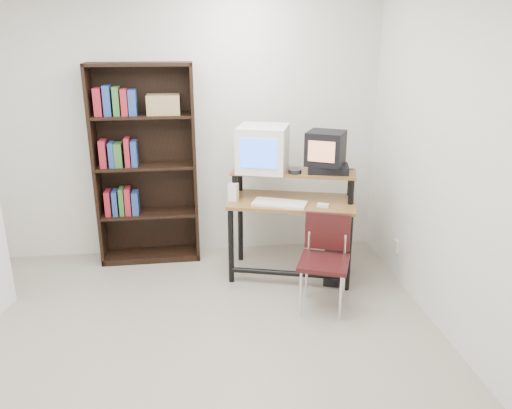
{
  "coord_description": "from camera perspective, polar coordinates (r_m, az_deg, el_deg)",
  "views": [
    {
      "loc": [
        0.21,
        -2.92,
        2.15
      ],
      "look_at": [
        0.68,
        1.1,
        0.78
      ],
      "focal_mm": 35.0,
      "sensor_mm": 36.0,
      "label": 1
    }
  ],
  "objects": [
    {
      "name": "desk_speaker",
      "position": [
        4.51,
        -2.6,
        1.36
      ],
      "size": [
        0.1,
        0.1,
        0.17
      ],
      "primitive_type": "cube",
      "rotation": [
        0.0,
        0.0,
        -0.41
      ],
      "color": "white",
      "rests_on": "computer_desk"
    },
    {
      "name": "floor",
      "position": [
        3.63,
        -9.08,
        -17.91
      ],
      "size": [
        4.0,
        4.0,
        0.01
      ],
      "primitive_type": "cube",
      "color": "#A69A89",
      "rests_on": "ground"
    },
    {
      "name": "school_chair",
      "position": [
        4.11,
        7.92,
        -5.49
      ],
      "size": [
        0.5,
        0.5,
        0.78
      ],
      "rotation": [
        0.0,
        0.0,
        -0.36
      ],
      "color": "black",
      "rests_on": "floor"
    },
    {
      "name": "pc_tower",
      "position": [
        4.72,
        9.19,
        -5.81
      ],
      "size": [
        0.33,
        0.49,
        0.42
      ],
      "primitive_type": "cube",
      "rotation": [
        0.0,
        0.0,
        -0.32
      ],
      "color": "black",
      "rests_on": "floor"
    },
    {
      "name": "bookshelf",
      "position": [
        4.94,
        -12.52,
        4.61
      ],
      "size": [
        0.97,
        0.34,
        1.92
      ],
      "rotation": [
        0.0,
        0.0,
        0.02
      ],
      "color": "black",
      "rests_on": "floor"
    },
    {
      "name": "computer_desk",
      "position": [
        4.57,
        4.13,
        -0.11
      ],
      "size": [
        1.23,
        0.84,
        0.98
      ],
      "rotation": [
        0.0,
        0.0,
        -0.26
      ],
      "color": "brown",
      "rests_on": "floor"
    },
    {
      "name": "crt_monitor",
      "position": [
        4.57,
        0.79,
        6.43
      ],
      "size": [
        0.54,
        0.54,
        0.41
      ],
      "rotation": [
        0.0,
        0.0,
        -0.3
      ],
      "color": "white",
      "rests_on": "computer_desk"
    },
    {
      "name": "keyboard",
      "position": [
        4.41,
        2.72,
        0.06
      ],
      "size": [
        0.51,
        0.37,
        0.03
      ],
      "primitive_type": "cube",
      "rotation": [
        0.0,
        0.0,
        -0.39
      ],
      "color": "white",
      "rests_on": "computer_desk"
    },
    {
      "name": "cd_spindle",
      "position": [
        4.48,
        4.46,
        3.74
      ],
      "size": [
        0.12,
        0.12,
        0.05
      ],
      "primitive_type": "cylinder",
      "rotation": [
        0.0,
        0.0,
        -0.03
      ],
      "color": "#26262B",
      "rests_on": "computer_desk"
    },
    {
      "name": "vcr",
      "position": [
        4.55,
        8.22,
        4.04
      ],
      "size": [
        0.41,
        0.33,
        0.08
      ],
      "primitive_type": "cube",
      "rotation": [
        0.0,
        0.0,
        -0.21
      ],
      "color": "black",
      "rests_on": "computer_desk"
    },
    {
      "name": "mouse",
      "position": [
        4.39,
        7.66,
        -0.14
      ],
      "size": [
        0.12,
        0.09,
        0.03
      ],
      "primitive_type": "cube",
      "rotation": [
        0.0,
        0.0,
        -0.39
      ],
      "color": "white",
      "rests_on": "mousepad"
    },
    {
      "name": "mousepad",
      "position": [
        4.41,
        7.71,
        -0.33
      ],
      "size": [
        0.23,
        0.19,
        0.01
      ],
      "primitive_type": "cube",
      "rotation": [
        0.0,
        0.0,
        -0.05
      ],
      "color": "black",
      "rests_on": "computer_desk"
    },
    {
      "name": "wall_outlet",
      "position": [
        4.81,
        15.71,
        -4.64
      ],
      "size": [
        0.02,
        0.08,
        0.12
      ],
      "primitive_type": "cube",
      "color": "beige",
      "rests_on": "right_wall"
    },
    {
      "name": "crt_tv",
      "position": [
        4.52,
        7.96,
        6.41
      ],
      "size": [
        0.42,
        0.42,
        0.3
      ],
      "rotation": [
        0.0,
        0.0,
        -0.48
      ],
      "color": "black",
      "rests_on": "vcr"
    },
    {
      "name": "right_wall",
      "position": [
        3.53,
        24.17,
        3.14
      ],
      "size": [
        0.01,
        4.0,
        2.6
      ],
      "primitive_type": "cube",
      "color": "silver",
      "rests_on": "floor"
    },
    {
      "name": "back_wall",
      "position": [
        5.0,
        -9.03,
        8.7
      ],
      "size": [
        4.0,
        0.01,
        2.6
      ],
      "primitive_type": "cube",
      "color": "silver",
      "rests_on": "floor"
    }
  ]
}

